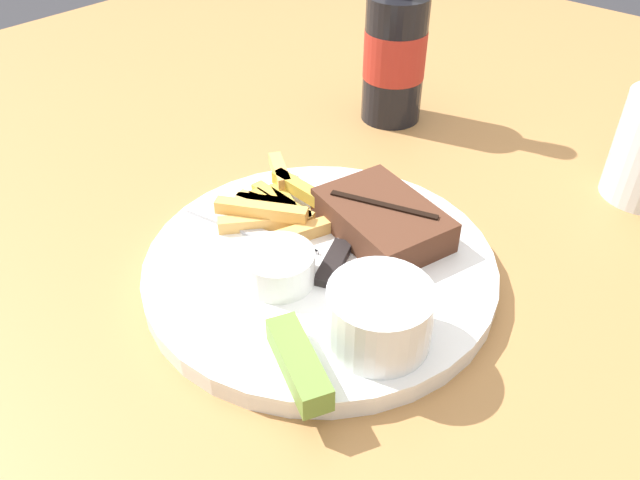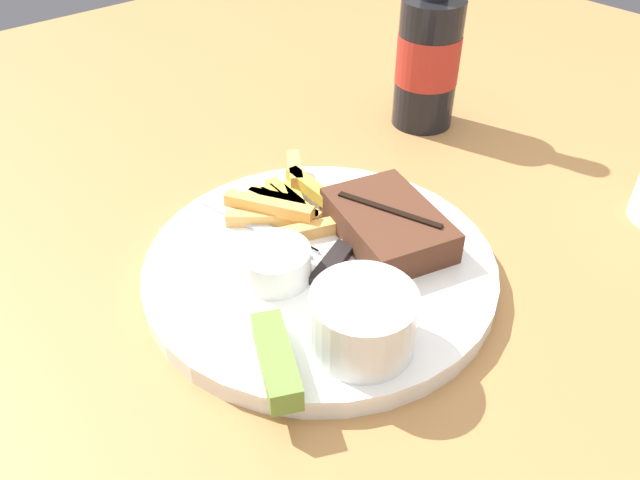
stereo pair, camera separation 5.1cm
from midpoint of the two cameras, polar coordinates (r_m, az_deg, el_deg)
name	(u,v)px [view 1 (the left image)]	position (r m, az deg, el deg)	size (l,w,h in m)	color
dining_table	(320,318)	(0.57, -2.58, -7.27)	(1.56, 1.70, 0.75)	#A87542
dinner_plate	(320,267)	(0.53, -2.76, -2.58)	(0.30, 0.30, 0.02)	white
steak_portion	(382,219)	(0.54, 3.05, 1.81)	(0.13, 0.11, 0.03)	#512D1E
fries_pile	(279,206)	(0.57, -6.33, 3.00)	(0.12, 0.11, 0.02)	#E7A953
coleslaw_cup	(380,313)	(0.44, 2.15, -6.82)	(0.08, 0.08, 0.05)	white
dipping_sauce_cup	(279,265)	(0.50, -6.76, -2.44)	(0.06, 0.06, 0.03)	silver
pickle_spear	(299,363)	(0.43, -5.44, -11.30)	(0.08, 0.05, 0.02)	olive
fork_utensil	(245,229)	(0.56, -9.50, 0.94)	(0.13, 0.04, 0.00)	#B7B7BC
knife_utensil	(350,236)	(0.54, 0.07, 0.30)	(0.08, 0.16, 0.01)	#B7B7BC
beer_bottle	(395,51)	(0.74, 4.85, 16.81)	(0.07, 0.07, 0.23)	black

